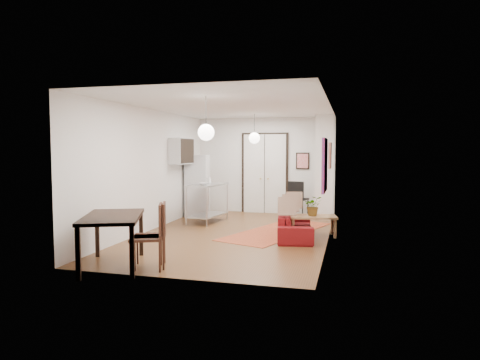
% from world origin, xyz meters
% --- Properties ---
extents(floor, '(7.00, 7.00, 0.00)m').
position_xyz_m(floor, '(0.00, 0.00, 0.00)').
color(floor, brown).
rests_on(floor, ground).
extents(ceiling, '(4.20, 7.00, 0.02)m').
position_xyz_m(ceiling, '(0.00, 0.00, 2.90)').
color(ceiling, silver).
rests_on(ceiling, wall_back).
extents(wall_back, '(4.20, 0.02, 2.90)m').
position_xyz_m(wall_back, '(0.00, 3.50, 1.45)').
color(wall_back, silver).
rests_on(wall_back, floor).
extents(wall_front, '(4.20, 0.02, 2.90)m').
position_xyz_m(wall_front, '(0.00, -3.50, 1.45)').
color(wall_front, silver).
rests_on(wall_front, floor).
extents(wall_left, '(0.02, 7.00, 2.90)m').
position_xyz_m(wall_left, '(-2.10, 0.00, 1.45)').
color(wall_left, silver).
rests_on(wall_left, floor).
extents(wall_right, '(0.02, 7.00, 2.90)m').
position_xyz_m(wall_right, '(2.10, 0.00, 1.45)').
color(wall_right, silver).
rests_on(wall_right, floor).
extents(double_doors, '(1.44, 0.06, 2.50)m').
position_xyz_m(double_doors, '(0.00, 3.46, 1.20)').
color(double_doors, silver).
rests_on(double_doors, wall_back).
extents(stub_partition, '(0.50, 0.10, 2.90)m').
position_xyz_m(stub_partition, '(1.85, 2.55, 1.45)').
color(stub_partition, silver).
rests_on(stub_partition, floor).
extents(wall_cabinet, '(0.35, 1.00, 0.70)m').
position_xyz_m(wall_cabinet, '(-1.92, 1.50, 1.90)').
color(wall_cabinet, silver).
rests_on(wall_cabinet, wall_left).
extents(painting_popart, '(0.05, 1.00, 1.00)m').
position_xyz_m(painting_popart, '(2.08, -1.25, 1.65)').
color(painting_popart, red).
rests_on(painting_popart, wall_right).
extents(painting_abstract, '(0.05, 0.50, 0.60)m').
position_xyz_m(painting_abstract, '(2.08, 0.80, 1.80)').
color(painting_abstract, beige).
rests_on(painting_abstract, wall_right).
extents(poster_back, '(0.40, 0.03, 0.50)m').
position_xyz_m(poster_back, '(1.15, 3.47, 1.60)').
color(poster_back, red).
rests_on(poster_back, wall_back).
extents(print_left, '(0.03, 0.44, 0.54)m').
position_xyz_m(print_left, '(-2.07, 2.00, 1.95)').
color(print_left, '#975D3E').
rests_on(print_left, wall_left).
extents(pendant_back, '(0.30, 0.30, 0.80)m').
position_xyz_m(pendant_back, '(0.00, 2.00, 2.25)').
color(pendant_back, white).
rests_on(pendant_back, ceiling).
extents(pendant_front, '(0.30, 0.30, 0.80)m').
position_xyz_m(pendant_front, '(0.00, -2.00, 2.25)').
color(pendant_front, white).
rests_on(pendant_front, ceiling).
extents(kilim_rug, '(2.37, 3.63, 0.01)m').
position_xyz_m(kilim_rug, '(0.89, 0.56, 0.00)').
color(kilim_rug, '#BF572F').
rests_on(kilim_rug, floor).
extents(sofa, '(0.99, 1.96, 0.55)m').
position_xyz_m(sofa, '(1.38, -0.04, 0.27)').
color(sofa, maroon).
rests_on(sofa, floor).
extents(coffee_table, '(1.11, 0.75, 0.46)m').
position_xyz_m(coffee_table, '(1.75, 0.26, 0.40)').
color(coffee_table, '#A8754F').
rests_on(coffee_table, floor).
extents(potted_plant, '(0.41, 0.46, 0.45)m').
position_xyz_m(potted_plant, '(1.75, 0.26, 0.68)').
color(potted_plant, '#315E2A').
rests_on(potted_plant, coffee_table).
extents(kitchen_counter, '(0.85, 1.42, 1.03)m').
position_xyz_m(kitchen_counter, '(-1.13, 1.36, 0.69)').
color(kitchen_counter, silver).
rests_on(kitchen_counter, floor).
extents(bowl, '(0.28, 0.28, 0.06)m').
position_xyz_m(bowl, '(-1.13, 1.06, 1.06)').
color(bowl, beige).
rests_on(bowl, kitchen_counter).
extents(soap_bottle, '(0.11, 0.11, 0.21)m').
position_xyz_m(soap_bottle, '(-1.18, 1.61, 1.13)').
color(soap_bottle, teal).
rests_on(soap_bottle, kitchen_counter).
extents(fridge, '(0.71, 0.71, 1.78)m').
position_xyz_m(fridge, '(-1.75, 2.27, 0.89)').
color(fridge, silver).
rests_on(fridge, floor).
extents(dining_table, '(1.41, 1.78, 0.86)m').
position_xyz_m(dining_table, '(-1.24, -3.15, 0.77)').
color(dining_table, black).
rests_on(dining_table, floor).
extents(dining_chair_near, '(0.66, 0.79, 1.06)m').
position_xyz_m(dining_chair_near, '(-0.64, -2.90, 0.62)').
color(dining_chair_near, '#381C12').
rests_on(dining_chair_near, floor).
extents(dining_chair_far, '(0.66, 0.79, 1.06)m').
position_xyz_m(dining_chair_far, '(-0.64, -3.04, 0.62)').
color(dining_chair_far, '#381C12').
rests_on(dining_chair_far, floor).
extents(black_side_chair, '(0.58, 0.59, 1.03)m').
position_xyz_m(black_side_chair, '(1.10, 3.09, 0.61)').
color(black_side_chair, black).
rests_on(black_side_chair, floor).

